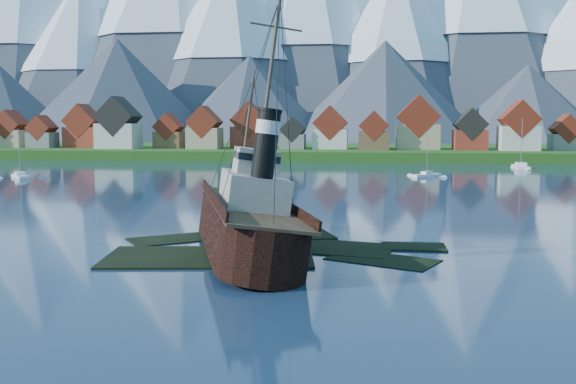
# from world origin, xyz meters

# --- Properties ---
(ground) EXTENTS (1400.00, 1400.00, 0.00)m
(ground) POSITION_xyz_m (0.00, 0.00, 0.00)
(ground) COLOR #1A304B
(ground) RESTS_ON ground
(shoal) EXTENTS (31.71, 21.24, 1.14)m
(shoal) POSITION_xyz_m (1.78, 2.15, -0.35)
(shoal) COLOR black
(shoal) RESTS_ON ground
(shore_bank) EXTENTS (600.00, 80.00, 3.20)m
(shore_bank) POSITION_xyz_m (0.00, 170.00, 0.00)
(shore_bank) COLOR #224C15
(shore_bank) RESTS_ON ground
(seawall) EXTENTS (600.00, 2.50, 2.00)m
(seawall) POSITION_xyz_m (0.00, 132.00, 0.00)
(seawall) COLOR #3F3D38
(seawall) RESTS_ON ground
(town) EXTENTS (250.96, 16.69, 17.30)m
(town) POSITION_xyz_m (-33.12, 152.18, 8.99)
(town) COLOR maroon
(town) RESTS_ON ground
(mountains) EXTENTS (965.00, 340.00, 205.00)m
(mountains) POSITION_xyz_m (-0.79, 481.26, 89.34)
(mountains) COLOR #2D333D
(mountains) RESTS_ON ground
(tugboat_wreck) EXTENTS (6.90, 29.71, 23.54)m
(tugboat_wreck) POSITION_xyz_m (-0.34, 1.39, 2.96)
(tugboat_wreck) COLOR black
(tugboat_wreck) RESTS_ON ground
(sailboat_c) EXTENTS (7.15, 7.74, 10.88)m
(sailboat_c) POSITION_xyz_m (-62.35, 70.91, 0.24)
(sailboat_c) COLOR white
(sailboat_c) RESTS_ON ground
(sailboat_d) EXTENTS (6.81, 5.98, 9.93)m
(sailboat_d) POSITION_xyz_m (23.07, 84.73, 0.23)
(sailboat_d) COLOR white
(sailboat_d) RESTS_ON ground
(sailboat_e) EXTENTS (3.41, 11.43, 13.11)m
(sailboat_e) POSITION_xyz_m (48.68, 111.95, 0.29)
(sailboat_e) COLOR white
(sailboat_e) RESTS_ON ground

